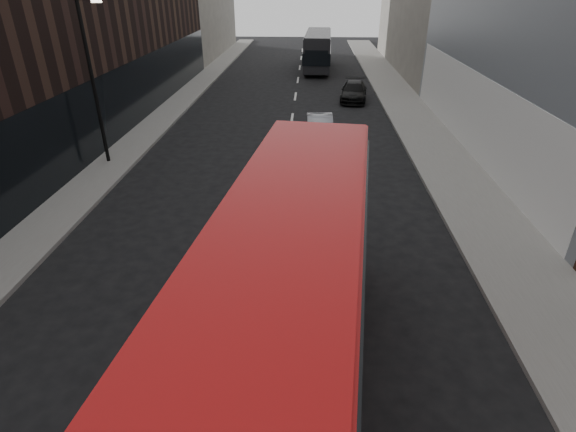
# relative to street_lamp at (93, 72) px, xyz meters

# --- Properties ---
(sidewalk_right) EXTENTS (3.00, 80.00, 0.15)m
(sidewalk_right) POSITION_rel_street_lamp_xyz_m (15.72, 7.00, -4.11)
(sidewalk_right) COLOR slate
(sidewalk_right) RESTS_ON ground
(sidewalk_left) EXTENTS (2.00, 80.00, 0.15)m
(sidewalk_left) POSITION_rel_street_lamp_xyz_m (0.22, 7.00, -4.11)
(sidewalk_left) COLOR slate
(sidewalk_left) RESTS_ON ground
(street_lamp) EXTENTS (1.06, 0.22, 7.00)m
(street_lamp) POSITION_rel_street_lamp_xyz_m (0.00, 0.00, 0.00)
(street_lamp) COLOR black
(street_lamp) RESTS_ON sidewalk_left
(red_bus) EXTENTS (3.83, 11.10, 4.41)m
(red_bus) POSITION_rel_street_lamp_xyz_m (9.02, -13.03, -1.74)
(red_bus) COLOR #A30A0B
(red_bus) RESTS_ON ground
(grey_bus) EXTENTS (2.75, 10.27, 3.29)m
(grey_bus) POSITION_rel_street_lamp_xyz_m (9.92, 25.36, -2.42)
(grey_bus) COLOR black
(grey_bus) RESTS_ON ground
(car_a) EXTENTS (2.05, 4.05, 1.32)m
(car_a) POSITION_rel_street_lamp_xyz_m (9.83, -2.02, -3.52)
(car_a) COLOR black
(car_a) RESTS_ON ground
(car_b) EXTENTS (1.50, 3.95, 1.29)m
(car_b) POSITION_rel_street_lamp_xyz_m (9.87, 4.07, -3.54)
(car_b) COLOR gray
(car_b) RESTS_ON ground
(car_c) EXTENTS (2.27, 4.51, 1.26)m
(car_c) POSITION_rel_street_lamp_xyz_m (12.40, 13.00, -3.55)
(car_c) COLOR black
(car_c) RESTS_ON ground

